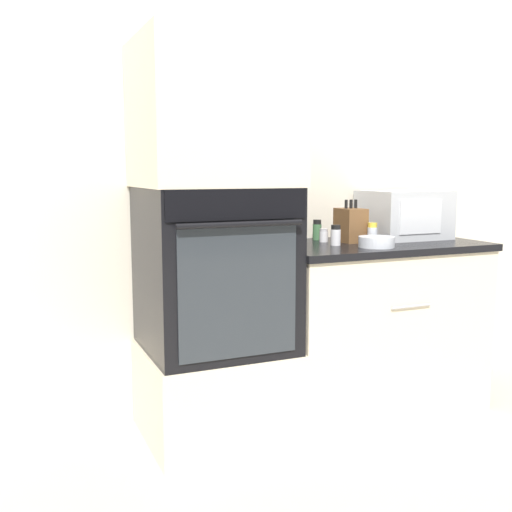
# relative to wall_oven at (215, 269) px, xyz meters

# --- Properties ---
(ground_plane) EXTENTS (12.00, 12.00, 0.00)m
(ground_plane) POSITION_rel_wall_oven_xyz_m (0.33, -0.30, -0.80)
(ground_plane) COLOR beige
(wall_back) EXTENTS (8.00, 0.05, 2.50)m
(wall_back) POSITION_rel_wall_oven_xyz_m (0.33, 0.33, 0.45)
(wall_back) COLOR beige
(wall_back) RESTS_ON ground_plane
(oven_cabinet_base) EXTENTS (0.66, 0.60, 0.42)m
(oven_cabinet_base) POSITION_rel_wall_oven_xyz_m (-0.00, 0.00, -0.58)
(oven_cabinet_base) COLOR beige
(oven_cabinet_base) RESTS_ON ground_plane
(wall_oven) EXTENTS (0.64, 0.64, 0.74)m
(wall_oven) POSITION_rel_wall_oven_xyz_m (0.00, 0.00, 0.00)
(wall_oven) COLOR black
(wall_oven) RESTS_ON oven_cabinet_base
(oven_cabinet_upper) EXTENTS (0.66, 0.60, 0.64)m
(oven_cabinet_upper) POSITION_rel_wall_oven_xyz_m (-0.00, 0.00, 0.69)
(oven_cabinet_upper) COLOR beige
(oven_cabinet_upper) RESTS_ON wall_oven
(counter_unit) EXTENTS (1.10, 0.63, 0.88)m
(counter_unit) POSITION_rel_wall_oven_xyz_m (0.87, 0.00, -0.36)
(counter_unit) COLOR beige
(counter_unit) RESTS_ON ground_plane
(microwave) EXTENTS (0.42, 0.36, 0.26)m
(microwave) POSITION_rel_wall_oven_xyz_m (1.13, 0.11, 0.21)
(microwave) COLOR #B2B5BA
(microwave) RESTS_ON counter_unit
(knife_block) EXTENTS (0.11, 0.16, 0.22)m
(knife_block) POSITION_rel_wall_oven_xyz_m (0.77, 0.07, 0.17)
(knife_block) COLOR brown
(knife_block) RESTS_ON counter_unit
(bowl) EXTENTS (0.17, 0.17, 0.05)m
(bowl) POSITION_rel_wall_oven_xyz_m (0.77, -0.16, 0.11)
(bowl) COLOR silver
(bowl) RESTS_ON counter_unit
(condiment_jar_near) EXTENTS (0.05, 0.05, 0.07)m
(condiment_jar_near) POSITION_rel_wall_oven_xyz_m (0.64, 0.13, 0.11)
(condiment_jar_near) COLOR silver
(condiment_jar_near) RESTS_ON counter_unit
(condiment_jar_mid) EXTENTS (0.05, 0.05, 0.11)m
(condiment_jar_mid) POSITION_rel_wall_oven_xyz_m (0.65, 0.22, 0.13)
(condiment_jar_mid) COLOR #427047
(condiment_jar_mid) RESTS_ON counter_unit
(condiment_jar_far) EXTENTS (0.05, 0.05, 0.11)m
(condiment_jar_far) POSITION_rel_wall_oven_xyz_m (0.83, -0.04, 0.13)
(condiment_jar_far) COLOR silver
(condiment_jar_far) RESTS_ON counter_unit
(condiment_jar_back) EXTENTS (0.05, 0.05, 0.10)m
(condiment_jar_back) POSITION_rel_wall_oven_xyz_m (0.62, -0.02, 0.13)
(condiment_jar_back) COLOR silver
(condiment_jar_back) RESTS_ON counter_unit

